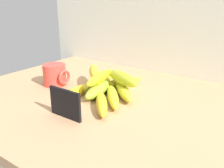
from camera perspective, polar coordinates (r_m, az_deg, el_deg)
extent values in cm
cube|color=tan|center=(81.56, 0.54, -4.98)|extent=(110.00, 76.00, 3.00)
cube|color=black|center=(70.32, -10.62, -4.42)|extent=(11.00, 0.80, 8.40)
cube|color=#8A6446|center=(72.46, -9.98, -7.03)|extent=(9.90, 1.20, 0.60)
cylinder|color=#DE4237|center=(97.26, -12.90, 2.10)|extent=(8.54, 8.54, 8.01)
torus|color=#DE4237|center=(93.52, -10.74, 1.56)|extent=(1.00, 5.48, 5.48)
ellipsoid|color=gold|center=(90.90, -1.95, -0.03)|extent=(10.73, 20.01, 3.81)
ellipsoid|color=yellow|center=(82.82, -8.90, -2.37)|extent=(7.49, 18.72, 3.54)
ellipsoid|color=yellow|center=(75.35, -2.37, -4.51)|extent=(13.86, 15.41, 3.31)
ellipsoid|color=gold|center=(85.20, 2.49, -1.43)|extent=(16.79, 16.06, 3.74)
ellipsoid|color=gold|center=(92.16, -4.11, 0.26)|extent=(7.94, 15.98, 3.97)
ellipsoid|color=gold|center=(92.18, 1.83, 0.17)|extent=(10.80, 20.19, 3.53)
ellipsoid|color=#93B52F|center=(85.01, -3.00, -1.26)|extent=(7.18, 17.39, 4.36)
ellipsoid|color=gold|center=(80.50, 0.11, -2.84)|extent=(15.37, 17.17, 3.38)
ellipsoid|color=yellow|center=(85.07, -2.74, 1.54)|extent=(6.64, 17.83, 3.43)
ellipsoid|color=#AAB627|center=(84.56, 2.46, 1.31)|extent=(15.92, 9.89, 4.35)
ellipsoid|color=yellow|center=(92.72, -4.10, 2.84)|extent=(12.77, 13.69, 3.58)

